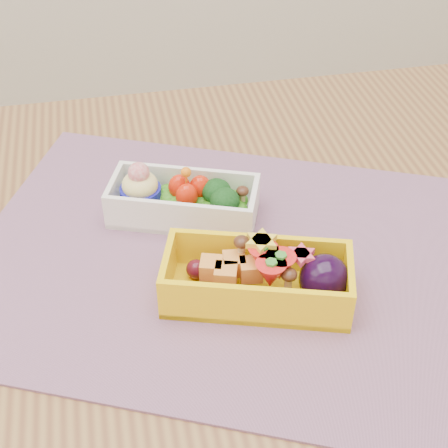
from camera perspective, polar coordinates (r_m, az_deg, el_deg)
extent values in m
cube|color=brown|center=(0.64, -3.33, -7.09)|extent=(1.20, 0.80, 0.04)
cube|color=gray|center=(0.66, -0.55, -2.94)|extent=(0.60, 0.54, 0.00)
cube|color=white|center=(0.70, -3.52, 2.01)|extent=(0.17, 0.12, 0.04)
ellipsoid|color=#58A321|center=(0.70, -3.50, 1.63)|extent=(0.15, 0.10, 0.02)
cylinder|color=#1516A1|center=(0.71, -7.17, 2.23)|extent=(0.04, 0.04, 0.03)
sphere|color=red|center=(0.69, -7.38, 4.41)|extent=(0.02, 0.02, 0.02)
ellipsoid|color=red|center=(0.70, -3.88, 3.22)|extent=(0.02, 0.02, 0.03)
ellipsoid|color=red|center=(0.68, -3.24, 2.42)|extent=(0.02, 0.02, 0.03)
ellipsoid|color=red|center=(0.70, -2.08, 3.14)|extent=(0.02, 0.02, 0.03)
sphere|color=orange|center=(0.68, -3.31, 4.49)|extent=(0.01, 0.01, 0.01)
ellipsoid|color=black|center=(0.69, -0.65, 2.83)|extent=(0.03, 0.03, 0.03)
ellipsoid|color=black|center=(0.68, 0.06, 2.02)|extent=(0.03, 0.03, 0.03)
ellipsoid|color=#3F2111|center=(0.68, 1.61, 2.86)|extent=(0.01, 0.01, 0.01)
cube|color=yellow|center=(0.61, 2.87, -4.76)|extent=(0.19, 0.12, 0.05)
ellipsoid|color=#4A0D1B|center=(0.61, -0.50, -5.31)|extent=(0.10, 0.07, 0.02)
cube|color=orange|center=(0.60, 0.53, -3.89)|extent=(0.05, 0.05, 0.02)
cone|color=red|center=(0.60, 3.36, -3.06)|extent=(0.04, 0.04, 0.03)
cone|color=red|center=(0.59, 4.86, -3.81)|extent=(0.04, 0.04, 0.03)
cone|color=red|center=(0.59, 4.04, -4.43)|extent=(0.04, 0.04, 0.03)
cylinder|color=yellow|center=(0.60, 3.26, -1.51)|extent=(0.03, 0.03, 0.01)
cylinder|color=#E53F5B|center=(0.59, 6.69, -2.68)|extent=(0.03, 0.03, 0.01)
ellipsoid|color=#3F2111|center=(0.61, 1.51, -2.71)|extent=(0.02, 0.02, 0.01)
ellipsoid|color=#3F2111|center=(0.59, 5.58, -4.94)|extent=(0.02, 0.02, 0.01)
ellipsoid|color=black|center=(0.60, 8.64, -4.74)|extent=(0.05, 0.04, 0.05)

